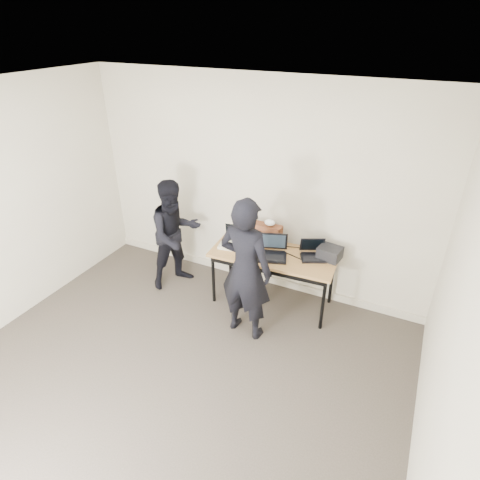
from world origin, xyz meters
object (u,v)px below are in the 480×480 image
Objects in this scene: laptop_right at (313,253)px; leather_satchel at (267,234)px; laptop_beige at (234,241)px; laptop_center at (272,251)px; desk at (273,258)px; person_observer at (175,234)px; equipment_box at (330,253)px; person_typist at (246,270)px.

leather_satchel reaches higher than laptop_right.
laptop_beige is 0.53m from laptop_center.
person_observer is (-1.32, -0.12, 0.08)m from desk.
laptop_right is 1.06× the size of leather_satchel.
laptop_center reaches higher than laptop_beige.
leather_satchel is at bearing -43.42° from person_observer.
laptop_beige is 1.00× the size of leather_satchel.
person_typist is (-0.71, -0.81, 0.04)m from equipment_box.
laptop_right is at bearing -0.41° from laptop_beige.
desk is 4.27× the size of leather_satchel.
person_observer is at bearing -170.83° from equipment_box.
laptop_center is 0.29× the size of person_observer.
leather_satchel is 0.81m from equipment_box.
laptop_beige is 0.84× the size of laptop_center.
laptop_center is at bearing -93.06° from person_typist.
laptop_center is 1.18× the size of leather_satchel.
desk is 1.04× the size of person_observer.
leather_satchel is at bearing 105.77° from laptop_center.
person_typist is 1.34m from person_observer.
laptop_beige is at bearing -170.43° from equipment_box.
desk is at bearing 72.43° from laptop_center.
equipment_box is 1.08m from person_typist.
desk is 0.65m from person_typist.
person_typist is at bearing -83.07° from leather_satchel.
laptop_center is 0.25× the size of person_typist.
person_typist reaches higher than leather_satchel.
laptop_beige is at bearing -146.56° from leather_satchel.
person_observer reaches higher than laptop_right.
laptop_center is (0.53, -0.03, 0.01)m from laptop_beige.
laptop_center is 1.32m from person_observer.
laptop_beige is at bearing 176.83° from desk.
laptop_beige is at bearing -51.92° from person_observer.
leather_satchel is at bearing 147.27° from laptop_right.
person_observer reaches higher than equipment_box.
person_typist is (-0.08, -0.58, 0.06)m from laptop_center.
laptop_right is 0.20m from equipment_box.
laptop_center is at bearing -159.95° from equipment_box.
equipment_box is 0.15× the size of person_typist.
laptop_right is at bearing 14.90° from desk.
person_observer is at bearing -162.76° from leather_satchel.
laptop_right reaches higher than equipment_box.
leather_satchel is at bearing 124.83° from desk.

